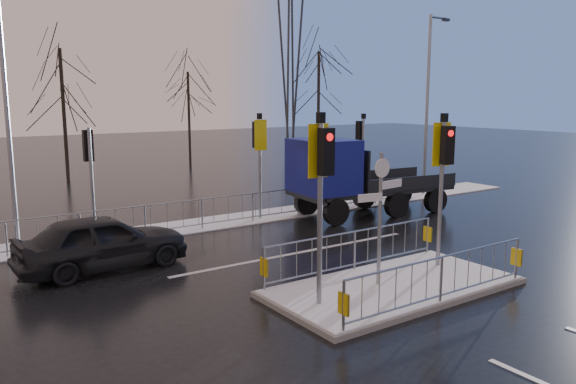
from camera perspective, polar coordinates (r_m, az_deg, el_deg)
ground at (r=13.55m, az=10.64°, el=-9.71°), size 120.00×120.00×0.00m
snow_verge at (r=20.26m, az=-6.89°, el=-3.04°), size 30.00×2.00×0.04m
lane_markings at (r=13.33m, az=11.67°, el=-10.05°), size 8.00×11.38×0.01m
traffic_island at (r=13.42m, az=10.62°, el=-8.13°), size 6.00×3.04×4.15m
far_kerb_fixtures at (r=19.77m, az=-5.51°, el=-0.38°), size 18.00×0.65×3.83m
car_far_lane at (r=15.36m, az=-18.33°, el=-4.82°), size 4.42×1.95×1.48m
flatbed_truck at (r=20.84m, az=5.70°, el=1.66°), size 6.56×2.96×2.94m
tree_far_a at (r=31.74m, az=-21.95°, el=9.66°), size 3.75×3.75×7.08m
tree_far_b at (r=36.25m, az=-10.07°, el=9.10°), size 3.25×3.25×6.14m
tree_far_c at (r=37.85m, az=3.13°, el=10.72°), size 4.00×4.00×7.55m
street_lamp_right at (r=26.33m, az=14.09°, el=9.25°), size 1.25×0.18×8.00m
street_lamp_left at (r=18.62m, az=-26.56°, el=8.78°), size 1.25×0.18×8.20m
pylon_wires at (r=47.29m, az=-0.92°, el=17.68°), size 70.00×2.38×19.97m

